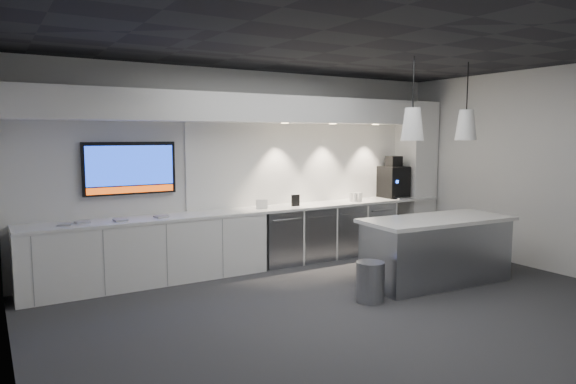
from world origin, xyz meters
TOP-DOWN VIEW (x-y plane):
  - floor at (0.00, 0.00)m, footprint 7.00×7.00m
  - ceiling at (0.00, 0.00)m, footprint 7.00×7.00m
  - wall_back at (0.00, 2.50)m, footprint 7.00×0.00m
  - wall_front at (0.00, -2.50)m, footprint 7.00×0.00m
  - wall_left at (-3.50, 0.00)m, footprint 0.00×7.00m
  - wall_right at (3.50, 0.00)m, footprint 0.00×7.00m
  - back_counter at (0.00, 2.17)m, footprint 6.80×0.65m
  - left_base_cabinets at (-1.75, 2.17)m, footprint 3.30×0.63m
  - fridge_unit_a at (0.25, 2.17)m, footprint 0.60×0.61m
  - fridge_unit_b at (0.88, 2.17)m, footprint 0.60×0.61m
  - fridge_unit_c at (1.51, 2.17)m, footprint 0.60×0.61m
  - fridge_unit_d at (2.14, 2.17)m, footprint 0.60×0.61m
  - backsplash at (1.20, 2.48)m, footprint 4.60×0.03m
  - soffit at (0.00, 2.20)m, footprint 6.90×0.60m
  - column at (3.20, 2.20)m, footprint 0.55×0.55m
  - wall_tv at (-1.90, 2.45)m, footprint 1.25×0.07m
  - island at (1.63, 0.19)m, footprint 2.17×1.04m
  - bin at (0.33, 0.02)m, footprint 0.39×0.39m
  - coffee_machine at (2.67, 2.20)m, footprint 0.44×0.60m
  - sign_black at (0.57, 2.14)m, footprint 0.14×0.03m
  - sign_white at (-0.03, 2.14)m, footprint 0.18×0.06m
  - cup_cluster at (1.73, 2.09)m, footprint 0.18×0.18m
  - tray_a at (-2.80, 2.10)m, footprint 0.20×0.20m
  - tray_b at (-2.59, 2.17)m, footprint 0.18×0.18m
  - tray_c at (-2.13, 2.10)m, footprint 0.17×0.17m
  - tray_d at (-1.59, 2.11)m, footprint 0.18×0.18m
  - pendant_left at (1.13, 0.19)m, footprint 0.29×0.29m
  - pendant_right at (2.13, 0.19)m, footprint 0.29×0.29m

SIDE VIEW (x-z plane):
  - floor at x=0.00m, z-range 0.00..0.00m
  - bin at x=0.33m, z-range 0.00..0.49m
  - fridge_unit_a at x=0.25m, z-range 0.00..0.85m
  - fridge_unit_b at x=0.88m, z-range 0.00..0.85m
  - fridge_unit_c at x=1.51m, z-range 0.00..0.85m
  - fridge_unit_d at x=2.14m, z-range 0.00..0.85m
  - left_base_cabinets at x=-1.75m, z-range 0.00..0.86m
  - island at x=1.63m, z-range 0.00..0.90m
  - back_counter at x=0.00m, z-range 0.86..0.90m
  - tray_a at x=-2.80m, z-range 0.90..0.92m
  - tray_b at x=-2.59m, z-range 0.90..0.92m
  - tray_c at x=-2.13m, z-range 0.90..0.92m
  - tray_d at x=-1.59m, z-range 0.90..0.92m
  - sign_white at x=-0.03m, z-range 0.90..1.04m
  - cup_cluster at x=1.73m, z-range 0.90..1.05m
  - sign_black at x=0.57m, z-range 0.90..1.08m
  - coffee_machine at x=2.67m, z-range 0.83..1.57m
  - column at x=3.20m, z-range 0.00..2.60m
  - wall_back at x=0.00m, z-range -2.00..5.00m
  - wall_front at x=0.00m, z-range -2.00..5.00m
  - wall_left at x=-3.50m, z-range -2.00..5.00m
  - wall_right at x=3.50m, z-range -2.00..5.00m
  - backsplash at x=1.20m, z-range 0.90..2.20m
  - wall_tv at x=-1.90m, z-range 1.20..1.92m
  - pendant_left at x=1.13m, z-range 1.59..2.71m
  - pendant_right at x=2.13m, z-range 1.59..2.71m
  - soffit at x=0.00m, z-range 2.20..2.60m
  - ceiling at x=0.00m, z-range 3.00..3.00m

